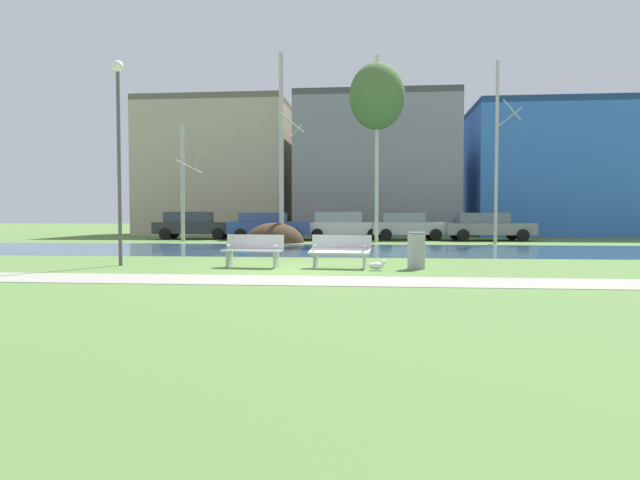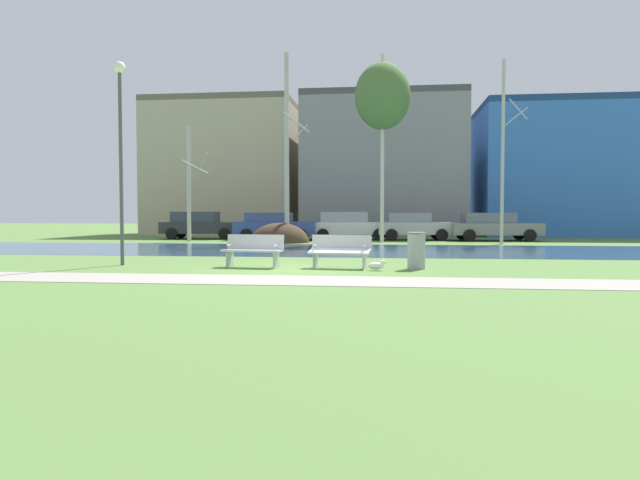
% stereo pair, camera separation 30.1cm
% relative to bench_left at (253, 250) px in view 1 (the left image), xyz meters
% --- Properties ---
extents(ground_plane, '(120.00, 120.00, 0.00)m').
position_rel_bench_left_xyz_m(ground_plane, '(1.15, 9.38, -0.47)').
color(ground_plane, '#517538').
extents(paved_path_strip, '(60.00, 1.83, 0.01)m').
position_rel_bench_left_xyz_m(paved_path_strip, '(1.15, -2.92, -0.47)').
color(paved_path_strip, gray).
rests_on(paved_path_strip, ground).
extents(river_band, '(80.00, 8.15, 0.01)m').
position_rel_bench_left_xyz_m(river_band, '(1.15, 7.75, -0.47)').
color(river_band, '#33516B').
rests_on(river_band, ground).
extents(soil_mound, '(2.98, 2.42, 1.98)m').
position_rel_bench_left_xyz_m(soil_mound, '(-1.82, 13.33, -0.47)').
color(soil_mound, '#423021').
rests_on(soil_mound, ground).
extents(bench_left, '(1.66, 0.75, 0.87)m').
position_rel_bench_left_xyz_m(bench_left, '(0.00, 0.00, 0.00)').
color(bench_left, '#B2B5B7').
rests_on(bench_left, ground).
extents(bench_right, '(1.66, 0.75, 0.87)m').
position_rel_bench_left_xyz_m(bench_right, '(2.33, 0.00, 0.00)').
color(bench_right, '#B2B5B7').
rests_on(bench_right, ground).
extents(trash_bin, '(0.48, 0.48, 0.95)m').
position_rel_bench_left_xyz_m(trash_bin, '(4.31, 0.00, 0.02)').
color(trash_bin, '#999B9E').
rests_on(trash_bin, ground).
extents(seagull, '(0.48, 0.18, 0.27)m').
position_rel_bench_left_xyz_m(seagull, '(3.30, -0.53, -0.34)').
color(seagull, white).
rests_on(seagull, ground).
extents(streetlamp, '(0.32, 0.32, 5.60)m').
position_rel_bench_left_xyz_m(streetlamp, '(-3.76, 0.18, 3.24)').
color(streetlamp, '#4C4C51').
rests_on(streetlamp, ground).
extents(birch_far_left, '(1.21, 2.14, 6.03)m').
position_rel_bench_left_xyz_m(birch_far_left, '(-6.75, 14.08, 2.60)').
color(birch_far_left, '#BCB7A8').
rests_on(birch_far_left, ground).
extents(birch_left, '(1.28, 2.21, 9.35)m').
position_rel_bench_left_xyz_m(birch_left, '(-1.41, 13.25, 4.24)').
color(birch_left, '#BCB7A8').
rests_on(birch_left, ground).
extents(birch_center_left, '(2.76, 2.76, 9.36)m').
position_rel_bench_left_xyz_m(birch_center_left, '(3.27, 14.04, 6.79)').
color(birch_center_left, beige).
rests_on(birch_center_left, ground).
extents(birch_center, '(1.19, 2.18, 8.66)m').
position_rel_bench_left_xyz_m(birch_center, '(8.95, 13.05, 3.94)').
color(birch_center, '#BCB7A8').
rests_on(birch_center, ground).
extents(parked_van_nearest_dark, '(4.62, 2.22, 1.56)m').
position_rel_bench_left_xyz_m(parked_van_nearest_dark, '(-7.16, 16.95, 0.34)').
color(parked_van_nearest_dark, '#282B30').
rests_on(parked_van_nearest_dark, ground).
extents(parked_sedan_second_blue, '(4.56, 2.36, 1.51)m').
position_rel_bench_left_xyz_m(parked_sedan_second_blue, '(-2.67, 16.14, 0.33)').
color(parked_sedan_second_blue, '#2D4793').
rests_on(parked_sedan_second_blue, ground).
extents(parked_hatch_third_white, '(4.68, 2.23, 1.55)m').
position_rel_bench_left_xyz_m(parked_hatch_third_white, '(1.42, 16.88, 0.34)').
color(parked_hatch_third_white, silver).
rests_on(parked_hatch_third_white, ground).
extents(parked_wagon_fourth_silver, '(4.14, 2.33, 1.49)m').
position_rel_bench_left_xyz_m(parked_wagon_fourth_silver, '(4.94, 16.83, 0.32)').
color(parked_wagon_fourth_silver, '#B2B5BC').
rests_on(parked_wagon_fourth_silver, ground).
extents(parked_suv_fifth_grey, '(4.80, 2.34, 1.49)m').
position_rel_bench_left_xyz_m(parked_suv_fifth_grey, '(9.14, 16.52, 0.32)').
color(parked_suv_fifth_grey, slate).
rests_on(parked_suv_fifth_grey, ground).
extents(building_beige_block, '(10.01, 7.88, 9.30)m').
position_rel_bench_left_xyz_m(building_beige_block, '(-7.95, 25.42, 4.18)').
color(building_beige_block, '#BCAD8E').
rests_on(building_beige_block, ground).
extents(building_grey_warehouse, '(10.48, 9.43, 9.22)m').
position_rel_bench_left_xyz_m(building_grey_warehouse, '(3.25, 25.25, 4.14)').
color(building_grey_warehouse, gray).
rests_on(building_grey_warehouse, ground).
extents(building_blue_store, '(13.53, 8.21, 8.57)m').
position_rel_bench_left_xyz_m(building_blue_store, '(16.32, 24.84, 3.81)').
color(building_blue_store, '#3870C6').
rests_on(building_blue_store, ground).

